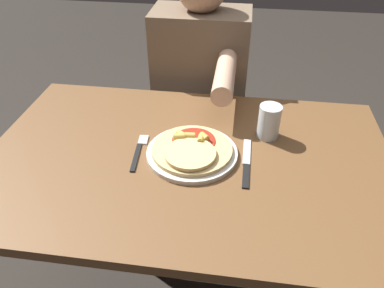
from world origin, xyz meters
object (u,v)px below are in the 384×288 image
(dining_table, at_px, (188,186))
(plate, at_px, (192,153))
(drinking_glass, at_px, (269,122))
(person_diner, at_px, (201,85))
(pizza, at_px, (192,149))
(fork, at_px, (139,150))
(knife, at_px, (246,163))

(dining_table, bearing_deg, plate, 41.32)
(drinking_glass, relative_size, person_diner, 0.09)
(dining_table, height_order, plate, plate)
(dining_table, bearing_deg, person_diner, 92.95)
(pizza, bearing_deg, person_diner, 94.21)
(drinking_glass, height_order, person_diner, person_diner)
(pizza, height_order, fork, pizza)
(knife, height_order, drinking_glass, drinking_glass)
(plate, relative_size, fork, 1.52)
(dining_table, height_order, pizza, pizza)
(person_diner, bearing_deg, knife, -70.72)
(person_diner, bearing_deg, plate, -85.71)
(pizza, xyz_separation_m, knife, (0.16, -0.01, -0.02))
(pizza, distance_m, fork, 0.16)
(dining_table, xyz_separation_m, plate, (0.01, 0.01, 0.12))
(pizza, relative_size, person_diner, 0.20)
(fork, height_order, drinking_glass, drinking_glass)
(knife, bearing_deg, fork, 176.86)
(pizza, relative_size, drinking_glass, 2.18)
(person_diner, bearing_deg, drinking_glass, -58.52)
(dining_table, bearing_deg, pizza, 30.00)
(dining_table, relative_size, person_diner, 1.02)
(dining_table, xyz_separation_m, pizza, (0.01, 0.01, 0.14))
(fork, distance_m, drinking_glass, 0.41)
(dining_table, relative_size, pizza, 5.05)
(pizza, height_order, person_diner, person_diner)
(knife, height_order, person_diner, person_diner)
(knife, bearing_deg, drinking_glass, 67.44)
(drinking_glass, bearing_deg, dining_table, -149.17)
(dining_table, distance_m, plate, 0.12)
(person_diner, bearing_deg, pizza, -85.79)
(pizza, distance_m, drinking_glass, 0.26)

